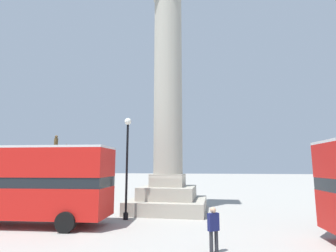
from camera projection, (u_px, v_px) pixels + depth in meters
ground_plane at (168, 211)px, 18.68m from camera, size 200.00×200.00×0.00m
monument_column at (168, 110)px, 19.81m from camera, size 5.30×5.30×19.39m
bus_b at (14, 181)px, 14.58m from camera, size 10.93×3.53×4.27m
equestrian_statue at (54, 182)px, 24.30m from camera, size 3.58×2.86×6.12m
street_lamp at (127, 160)px, 16.36m from camera, size 0.44×0.44×6.24m
pedestrian_near_lamp at (213, 228)px, 9.74m from camera, size 0.45×0.41×1.66m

